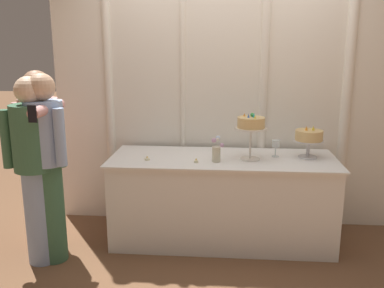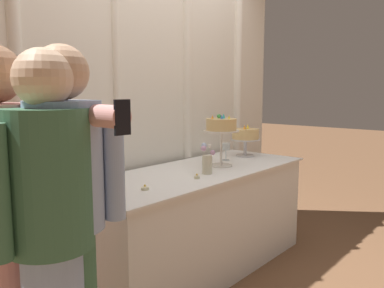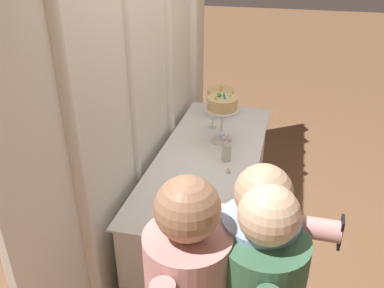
{
  "view_description": "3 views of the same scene",
  "coord_description": "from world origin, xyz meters",
  "views": [
    {
      "loc": [
        0.02,
        -3.48,
        1.77
      ],
      "look_at": [
        -0.27,
        0.1,
        0.9
      ],
      "focal_mm": 39.01,
      "sensor_mm": 36.0,
      "label": 1
    },
    {
      "loc": [
        -2.22,
        -1.74,
        1.38
      ],
      "look_at": [
        -0.03,
        0.12,
        0.98
      ],
      "focal_mm": 36.8,
      "sensor_mm": 36.0,
      "label": 2
    },
    {
      "loc": [
        -2.6,
        -0.43,
        2.26
      ],
      "look_at": [
        -0.17,
        0.19,
        0.95
      ],
      "focal_mm": 37.51,
      "sensor_mm": 36.0,
      "label": 3
    }
  ],
  "objects": [
    {
      "name": "cake_table",
      "position": [
        0.0,
        0.1,
        0.39
      ],
      "size": [
        2.0,
        0.76,
        0.79
      ],
      "color": "white",
      "rests_on": "ground_plane"
    },
    {
      "name": "draped_curtain",
      "position": [
        0.02,
        0.54,
        1.56
      ],
      "size": [
        3.32,
        0.18,
        2.87
      ],
      "color": "white",
      "rests_on": "ground_plane"
    },
    {
      "name": "flower_vase",
      "position": [
        -0.05,
        -0.04,
        0.88
      ],
      "size": [
        0.11,
        0.09,
        0.22
      ],
      "color": "beige",
      "rests_on": "cake_table"
    },
    {
      "name": "cake_display_nearleft",
      "position": [
        0.24,
        0.05,
        1.09
      ],
      "size": [
        0.28,
        0.28,
        0.41
      ],
      "color": "silver",
      "rests_on": "cake_table"
    },
    {
      "name": "guest_man_dark_suit",
      "position": [
        -1.39,
        -0.39,
        0.86
      ],
      "size": [
        0.41,
        0.41,
        1.55
      ],
      "color": "#3D6B4C",
      "rests_on": "ground_plane"
    },
    {
      "name": "cake_display_nearright",
      "position": [
        0.75,
        0.16,
        0.97
      ],
      "size": [
        0.26,
        0.26,
        0.29
      ],
      "color": "silver",
      "rests_on": "cake_table"
    },
    {
      "name": "tealight_far_left",
      "position": [
        -0.65,
        -0.04,
        0.8
      ],
      "size": [
        0.05,
        0.05,
        0.03
      ],
      "color": "beige",
      "rests_on": "cake_table"
    },
    {
      "name": "guest_man_pink_jacket",
      "position": [
        -1.48,
        -0.41,
        0.84
      ],
      "size": [
        0.49,
        0.37,
        1.53
      ],
      "color": "#93ADD6",
      "rests_on": "ground_plane"
    },
    {
      "name": "ground_plane",
      "position": [
        0.0,
        0.0,
        0.0
      ],
      "size": [
        24.0,
        24.0,
        0.0
      ],
      "primitive_type": "plane",
      "color": "brown"
    },
    {
      "name": "tealight_near_left",
      "position": [
        -0.22,
        -0.08,
        0.8
      ],
      "size": [
        0.04,
        0.04,
        0.04
      ],
      "color": "beige",
      "rests_on": "cake_table"
    },
    {
      "name": "wine_glass",
      "position": [
        0.47,
        0.17,
        0.9
      ],
      "size": [
        0.07,
        0.07,
        0.15
      ],
      "color": "silver",
      "rests_on": "cake_table"
    },
    {
      "name": "guest_girl_blue_dress",
      "position": [
        -1.54,
        -0.15,
        0.86
      ],
      "size": [
        0.49,
        0.72,
        1.56
      ],
      "color": "#D6938E",
      "rests_on": "ground_plane"
    }
  ]
}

